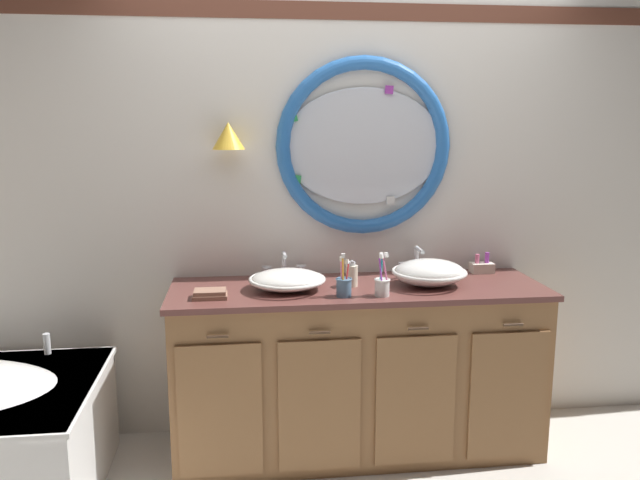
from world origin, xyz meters
The scene contains 12 objects.
ground_plane centered at (0.00, 0.00, 0.00)m, with size 14.00×14.00×0.00m, color silver.
back_wall_assembly centered at (0.00, 0.59, 1.32)m, with size 6.40×0.26×2.60m.
vanity_counter centered at (0.02, 0.25, 0.45)m, with size 1.95×0.64×0.91m.
sink_basin_left centered at (-0.35, 0.22, 0.96)m, with size 0.39×0.39×0.11m.
sink_basin_right centered at (0.40, 0.22, 0.98)m, with size 0.39×0.39×0.14m.
faucet_set_left centered at (-0.35, 0.47, 0.97)m, with size 0.24×0.13×0.15m.
faucet_set_right centered at (0.40, 0.47, 0.97)m, with size 0.21×0.15×0.16m.
toothbrush_holder_left centered at (-0.08, 0.07, 0.96)m, with size 0.08×0.08×0.22m.
toothbrush_holder_right centered at (0.11, 0.05, 0.96)m, with size 0.08×0.08×0.22m.
soap_dispenser centered at (-0.01, 0.25, 0.97)m, with size 0.06×0.07×0.14m.
folded_hand_towel centered at (-0.73, 0.12, 0.93)m, with size 0.17×0.12×0.04m.
toiletry_basket centered at (0.77, 0.46, 0.94)m, with size 0.13×0.08×0.11m.
Camera 1 is at (-0.56, -2.91, 1.76)m, focal length 35.69 mm.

